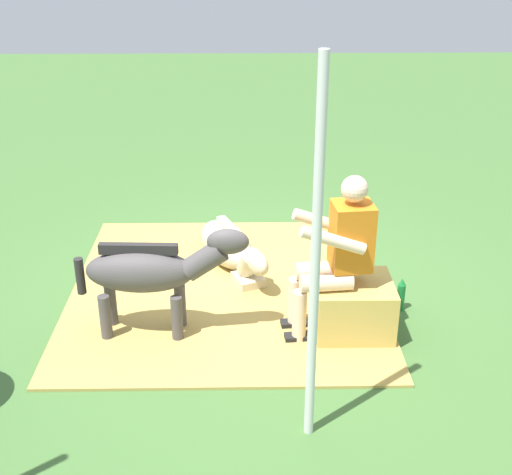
% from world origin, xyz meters
% --- Properties ---
extents(ground_plane, '(24.00, 24.00, 0.00)m').
position_xyz_m(ground_plane, '(0.00, 0.00, 0.00)').
color(ground_plane, '#426B33').
extents(hay_patch, '(2.73, 2.86, 0.02)m').
position_xyz_m(hay_patch, '(0.25, -0.09, 0.01)').
color(hay_patch, tan).
rests_on(hay_patch, ground).
extents(hay_bale, '(0.61, 0.56, 0.45)m').
position_xyz_m(hay_bale, '(-0.78, 0.59, 0.22)').
color(hay_bale, tan).
rests_on(hay_bale, ground).
extents(person_seated, '(0.69, 0.46, 1.33)m').
position_xyz_m(person_seated, '(-0.62, 0.60, 0.73)').
color(person_seated, beige).
rests_on(person_seated, ground).
extents(pony_standing, '(1.35, 0.36, 0.92)m').
position_xyz_m(pony_standing, '(0.79, 0.60, 0.56)').
color(pony_standing, '#4C4747').
rests_on(pony_standing, ground).
extents(pony_lying, '(0.78, 1.33, 0.42)m').
position_xyz_m(pony_lying, '(0.22, -0.57, 0.19)').
color(pony_lying, beige).
rests_on(pony_lying, ground).
extents(soda_bottle, '(0.07, 0.07, 0.30)m').
position_xyz_m(soda_bottle, '(-1.24, 0.26, 0.14)').
color(soda_bottle, '#197233').
rests_on(soda_bottle, ground).
extents(tent_pole_left, '(0.06, 0.06, 2.42)m').
position_xyz_m(tent_pole_left, '(-0.33, 1.77, 1.21)').
color(tent_pole_left, silver).
rests_on(tent_pole_left, ground).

